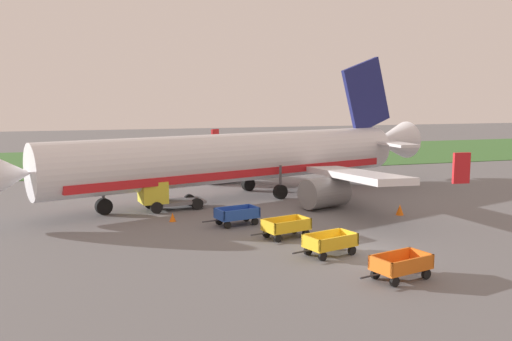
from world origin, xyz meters
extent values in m
plane|color=slate|center=(0.00, 0.00, 0.00)|extent=(220.00, 220.00, 0.00)
cube|color=#3D7033|center=(0.00, 44.26, 0.03)|extent=(220.00, 28.00, 0.06)
cylinder|color=silver|center=(-1.98, 16.09, 3.15)|extent=(29.74, 12.46, 3.70)
cube|color=red|center=(-1.98, 16.09, 2.13)|extent=(26.82, 11.39, 0.56)
cone|color=silver|center=(-17.73, 11.18, 3.15)|extent=(4.13, 4.41, 3.63)
cone|color=silver|center=(14.39, 21.19, 3.65)|extent=(5.34, 4.70, 3.52)
cube|color=silver|center=(4.45, 9.34, 2.48)|extent=(3.65, 13.17, 1.35)
cube|color=red|center=(8.89, 3.92, 3.43)|extent=(1.11, 0.29, 1.90)
cylinder|color=gray|center=(2.81, 10.47, 1.13)|extent=(3.68, 2.96, 2.10)
cube|color=silver|center=(-0.52, 25.29, 2.48)|extent=(10.25, 11.70, 1.35)
cube|color=red|center=(0.05, 32.27, 3.43)|extent=(0.98, 0.85, 1.90)
cylinder|color=gray|center=(-1.23, 23.43, 1.13)|extent=(3.68, 2.96, 2.10)
cube|color=navy|center=(11.20, 20.19, 7.90)|extent=(5.81, 2.12, 6.88)
cube|color=silver|center=(12.34, 17.20, 3.75)|extent=(1.86, 5.22, 0.24)
cube|color=silver|center=(10.44, 23.31, 3.75)|extent=(4.47, 5.28, 0.24)
cylinder|color=#4C4C51|center=(-12.00, 12.96, 1.57)|extent=(0.20, 0.20, 2.04)
cylinder|color=black|center=(-12.00, 12.96, 0.55)|extent=(1.18, 0.76, 1.10)
cylinder|color=#4C4C51|center=(1.06, 14.73, 1.57)|extent=(0.20, 0.20, 2.04)
cylinder|color=black|center=(1.06, 14.73, 0.55)|extent=(1.18, 0.76, 1.10)
cylinder|color=#4C4C51|center=(-0.25, 18.93, 1.57)|extent=(0.20, 0.20, 2.04)
cylinder|color=black|center=(-0.25, 18.93, 0.55)|extent=(1.18, 0.76, 1.10)
cube|color=orange|center=(-0.27, -4.11, 0.48)|extent=(2.76, 1.96, 0.08)
cube|color=orange|center=(-0.11, -4.75, 0.80)|extent=(2.45, 0.70, 0.55)
cube|color=orange|center=(-0.43, -3.48, 0.80)|extent=(2.45, 0.70, 0.55)
cube|color=orange|center=(-1.43, -4.40, 0.80)|extent=(0.43, 1.38, 0.55)
cube|color=orange|center=(0.89, -3.82, 0.80)|extent=(0.43, 1.38, 0.55)
cylinder|color=#2D2D33|center=(-2.02, -4.55, 0.44)|extent=(0.99, 0.32, 0.08)
cylinder|color=black|center=(-1.04, -4.88, 0.22)|extent=(0.47, 0.26, 0.44)
cylinder|color=black|center=(-1.31, -3.80, 0.22)|extent=(0.47, 0.26, 0.44)
cylinder|color=black|center=(0.78, -4.43, 0.22)|extent=(0.47, 0.26, 0.44)
cylinder|color=black|center=(0.51, -3.34, 0.22)|extent=(0.47, 0.26, 0.44)
cube|color=gold|center=(-1.64, 0.04, 0.48)|extent=(2.78, 2.01, 0.08)
cube|color=gold|center=(-1.47, -0.59, 0.80)|extent=(2.44, 0.76, 0.55)
cube|color=gold|center=(-1.81, 0.67, 0.80)|extent=(2.44, 0.76, 0.55)
cube|color=gold|center=(-2.80, -0.28, 0.80)|extent=(0.47, 1.38, 0.55)
cube|color=gold|center=(-0.49, 0.36, 0.80)|extent=(0.47, 1.38, 0.55)
cylinder|color=#2D2D33|center=(-3.38, -0.44, 0.44)|extent=(0.99, 0.34, 0.08)
cylinder|color=black|center=(-2.40, -0.75, 0.22)|extent=(0.47, 0.27, 0.44)
cylinder|color=black|center=(-2.69, 0.33, 0.22)|extent=(0.47, 0.27, 0.44)
cylinder|color=black|center=(-0.59, -0.25, 0.22)|extent=(0.47, 0.27, 0.44)
cylinder|color=black|center=(-0.89, 0.83, 0.22)|extent=(0.47, 0.27, 0.44)
cube|color=gold|center=(-2.53, 3.82, 0.48)|extent=(2.77, 1.97, 0.08)
cube|color=gold|center=(-2.37, 3.19, 0.80)|extent=(2.45, 0.71, 0.55)
cube|color=gold|center=(-2.69, 4.45, 0.80)|extent=(2.45, 0.71, 0.55)
cube|color=gold|center=(-3.70, 3.53, 0.80)|extent=(0.44, 1.38, 0.55)
cube|color=gold|center=(-1.37, 4.12, 0.80)|extent=(0.44, 1.38, 0.55)
cylinder|color=#2D2D33|center=(-4.28, 3.38, 0.44)|extent=(0.99, 0.32, 0.08)
cylinder|color=black|center=(-3.30, 3.05, 0.22)|extent=(0.47, 0.26, 0.44)
cylinder|color=black|center=(-3.58, 4.13, 0.22)|extent=(0.47, 0.26, 0.44)
cylinder|color=black|center=(-1.49, 3.51, 0.22)|extent=(0.47, 0.26, 0.44)
cylinder|color=black|center=(-1.76, 4.59, 0.22)|extent=(0.47, 0.26, 0.44)
cube|color=#234CB2|center=(-4.34, 7.54, 0.48)|extent=(2.74, 1.91, 0.08)
cube|color=#234CB2|center=(-4.20, 6.90, 0.80)|extent=(2.46, 0.64, 0.55)
cube|color=#234CB2|center=(-4.48, 8.17, 0.80)|extent=(2.46, 0.64, 0.55)
cube|color=#234CB2|center=(-5.51, 7.28, 0.80)|extent=(0.40, 1.39, 0.55)
cube|color=#234CB2|center=(-3.17, 7.80, 0.80)|extent=(0.40, 1.39, 0.55)
cylinder|color=#2D2D33|center=(-6.10, 7.15, 0.44)|extent=(0.99, 0.29, 0.08)
cylinder|color=black|center=(-5.14, 6.79, 0.22)|extent=(0.46, 0.25, 0.44)
cylinder|color=black|center=(-5.38, 7.88, 0.22)|extent=(0.46, 0.25, 0.44)
cylinder|color=black|center=(-3.30, 7.19, 0.22)|extent=(0.46, 0.25, 0.44)
cylinder|color=black|center=(-3.55, 8.29, 0.22)|extent=(0.46, 0.25, 0.44)
cube|color=slate|center=(-6.79, 13.42, 0.50)|extent=(3.34, 2.32, 0.20)
cube|color=yellow|center=(-8.74, 13.14, 1.35)|extent=(1.95, 2.12, 1.50)
cube|color=#19232D|center=(-9.53, 13.03, 1.50)|extent=(0.31, 1.61, 0.67)
cylinder|color=black|center=(-8.63, 12.29, 0.40)|extent=(0.83, 0.41, 0.80)
cylinder|color=black|center=(-8.87, 13.99, 0.40)|extent=(0.83, 0.41, 0.80)
cylinder|color=black|center=(-5.78, 12.70, 0.40)|extent=(0.83, 0.41, 0.80)
cylinder|color=black|center=(-6.02, 14.39, 0.40)|extent=(0.83, 0.41, 0.80)
cone|color=orange|center=(-7.96, 9.62, 0.28)|extent=(0.42, 0.42, 0.56)
cone|color=orange|center=(6.68, 7.03, 0.35)|extent=(0.53, 0.53, 0.70)
camera|label=1|loc=(-12.84, -23.58, 7.73)|focal=37.97mm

